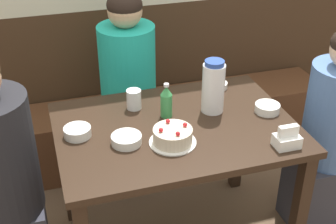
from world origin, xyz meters
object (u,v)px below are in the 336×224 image
(bowl_side_dish, at_px, (267,108))
(bowl_sauce_shallow, at_px, (126,139))
(water_pitcher, at_px, (213,87))
(bowl_soup_white, at_px, (217,85))
(bowl_rice_small, at_px, (77,132))
(birthday_cake, at_px, (173,136))
(bench_seat, at_px, (137,130))
(napkin_holder, at_px, (287,139))
(person_pale_blue_shirt, at_px, (331,142))
(glass_water_tall, at_px, (134,99))
(soju_bottle, at_px, (166,101))
(person_teal_shirt, at_px, (129,96))

(bowl_side_dish, xyz_separation_m, bowl_sauce_shallow, (-0.73, -0.07, -0.00))
(water_pitcher, height_order, bowl_soup_white, water_pitcher)
(bowl_soup_white, bearing_deg, bowl_side_dish, -66.34)
(bowl_rice_small, distance_m, bowl_sauce_shallow, 0.23)
(birthday_cake, distance_m, bowl_rice_small, 0.43)
(bench_seat, bearing_deg, water_pitcher, -73.90)
(water_pitcher, relative_size, bowl_rice_small, 2.16)
(napkin_holder, height_order, person_pale_blue_shirt, person_pale_blue_shirt)
(bowl_sauce_shallow, xyz_separation_m, glass_water_tall, (0.11, 0.30, 0.03))
(glass_water_tall, bearing_deg, birthday_cake, -75.67)
(glass_water_tall, bearing_deg, person_pale_blue_shirt, -17.69)
(birthday_cake, distance_m, napkin_holder, 0.50)
(bench_seat, height_order, water_pitcher, water_pitcher)
(bowl_rice_small, height_order, glass_water_tall, glass_water_tall)
(bench_seat, relative_size, birthday_cake, 12.42)
(bowl_rice_small, xyz_separation_m, bowl_sauce_shallow, (0.20, -0.12, -0.00))
(bowl_sauce_shallow, bearing_deg, person_pale_blue_shirt, -0.69)
(birthday_cake, distance_m, bowl_soup_white, 0.59)
(bench_seat, relative_size, bowl_soup_white, 24.27)
(soju_bottle, relative_size, bowl_soup_white, 1.63)
(birthday_cake, relative_size, bowl_side_dish, 1.72)
(birthday_cake, bearing_deg, bowl_soup_white, 48.00)
(bowl_soup_white, distance_m, glass_water_tall, 0.49)
(bowl_sauce_shallow, relative_size, person_teal_shirt, 0.11)
(bench_seat, relative_size, bowl_sauce_shallow, 19.34)
(person_teal_shirt, bearing_deg, water_pitcher, 27.35)
(birthday_cake, distance_m, bowl_sauce_shallow, 0.20)
(person_teal_shirt, distance_m, person_pale_blue_shirt, 1.17)
(soju_bottle, relative_size, bowl_side_dish, 1.43)
(bench_seat, relative_size, water_pitcher, 9.77)
(bowl_sauce_shallow, height_order, person_pale_blue_shirt, person_pale_blue_shirt)
(soju_bottle, bearing_deg, water_pitcher, -3.66)
(bowl_soup_white, bearing_deg, napkin_holder, -83.02)
(person_pale_blue_shirt, bearing_deg, birthday_cake, 2.83)
(birthday_cake, relative_size, person_teal_shirt, 0.18)
(bowl_side_dish, bearing_deg, birthday_cake, -166.75)
(soju_bottle, relative_size, glass_water_tall, 1.76)
(napkin_holder, distance_m, bowl_side_dish, 0.30)
(soju_bottle, bearing_deg, person_pale_blue_shirt, -12.62)
(bowl_sauce_shallow, height_order, person_teal_shirt, person_teal_shirt)
(napkin_holder, height_order, bowl_soup_white, napkin_holder)
(birthday_cake, relative_size, bowl_sauce_shallow, 1.56)
(birthday_cake, height_order, napkin_holder, napkin_holder)
(birthday_cake, distance_m, bowl_side_dish, 0.54)
(water_pitcher, height_order, bowl_rice_small, water_pitcher)
(water_pitcher, height_order, person_pale_blue_shirt, person_pale_blue_shirt)
(napkin_holder, xyz_separation_m, person_teal_shirt, (-0.49, 0.96, -0.20))
(glass_water_tall, xyz_separation_m, person_pale_blue_shirt, (0.97, -0.31, -0.25))
(bowl_sauce_shallow, bearing_deg, bowl_rice_small, 148.14)
(bench_seat, distance_m, napkin_holder, 1.34)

